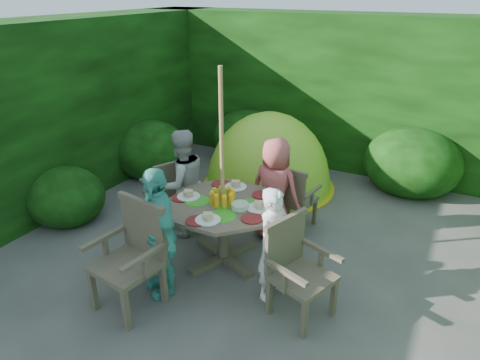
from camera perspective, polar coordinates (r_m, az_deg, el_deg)
The scene contains 13 objects.
ground at distance 4.46m, azimuth 7.12°, elevation -16.08°, with size 60.00×60.00×0.00m, color #47443F.
hedge_enclosure at distance 4.96m, azimuth 13.50°, elevation 4.52°, with size 9.00×9.00×2.50m.
patio_table at distance 4.70m, azimuth -2.24°, elevation -4.33°, with size 1.65×1.65×0.89m.
parasol_pole at distance 4.49m, azimuth -2.39°, elevation 1.03°, with size 0.04×0.04×2.20m, color olive.
garden_chair_right at distance 4.10m, azimuth 7.53°, elevation -11.48°, with size 0.65×0.69×0.93m.
garden_chair_left at distance 5.58m, azimuth -9.37°, elevation -1.47°, with size 0.65×0.68×0.89m.
garden_chair_back at distance 5.44m, azimuth 7.03°, elevation -2.27°, with size 0.56×0.51×0.85m.
garden_chair_front at distance 4.27m, azimuth -14.14°, elevation -9.59°, with size 0.68×0.62×1.02m.
child_right at distance 4.21m, azimuth 4.61°, elevation -8.61°, with size 0.43×0.29×1.19m, color white.
child_left at distance 5.26m, azimuth -7.73°, elevation -0.49°, with size 0.67×0.52×1.37m, color #AAABA5.
child_back at distance 5.17m, azimuth 4.67°, elevation -1.28°, with size 0.63×0.41×1.29m, color #CF5557.
child_front at distance 4.29m, azimuth -10.74°, elevation -6.86°, with size 0.80×0.33×1.37m, color #4DB5A2.
dome_tent at distance 6.77m, azimuth 3.70°, elevation -0.81°, with size 2.07×2.07×2.36m.
Camera 1 is at (1.10, -3.22, 2.89)m, focal length 32.00 mm.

